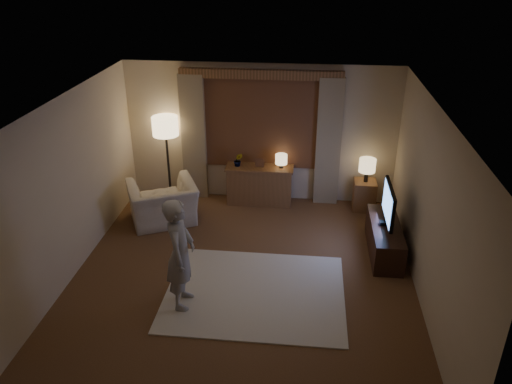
# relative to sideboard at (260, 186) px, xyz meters

# --- Properties ---
(room) EXTENTS (5.04, 5.54, 2.64)m
(room) POSITION_rel_sideboard_xyz_m (-0.00, -2.00, 0.98)
(room) COLOR brown
(room) RESTS_ON ground
(rug) EXTENTS (2.50, 2.00, 0.02)m
(rug) POSITION_rel_sideboard_xyz_m (0.22, -2.80, -0.34)
(rug) COLOR beige
(rug) RESTS_ON floor
(sideboard) EXTENTS (1.20, 0.40, 0.70)m
(sideboard) POSITION_rel_sideboard_xyz_m (0.00, 0.00, 0.00)
(sideboard) COLOR brown
(sideboard) RESTS_ON floor
(picture_frame) EXTENTS (0.16, 0.02, 0.20)m
(picture_frame) POSITION_rel_sideboard_xyz_m (-0.00, 0.00, 0.45)
(picture_frame) COLOR brown
(picture_frame) RESTS_ON sideboard
(plant) EXTENTS (0.17, 0.13, 0.30)m
(plant) POSITION_rel_sideboard_xyz_m (-0.40, 0.00, 0.50)
(plant) COLOR #999999
(plant) RESTS_ON sideboard
(table_lamp_sideboard) EXTENTS (0.22, 0.22, 0.30)m
(table_lamp_sideboard) POSITION_rel_sideboard_xyz_m (0.40, 0.00, 0.55)
(table_lamp_sideboard) COLOR black
(table_lamp_sideboard) RESTS_ON sideboard
(floor_lamp) EXTENTS (0.48, 0.48, 1.64)m
(floor_lamp) POSITION_rel_sideboard_xyz_m (-1.74, 0.00, 1.03)
(floor_lamp) COLOR black
(floor_lamp) RESTS_ON floor
(armchair) EXTENTS (1.44, 1.38, 0.73)m
(armchair) POSITION_rel_sideboard_xyz_m (-1.61, -0.93, 0.02)
(armchair) COLOR beige
(armchair) RESTS_ON floor
(side_table) EXTENTS (0.40, 0.40, 0.56)m
(side_table) POSITION_rel_sideboard_xyz_m (1.96, -0.05, -0.07)
(side_table) COLOR brown
(side_table) RESTS_ON floor
(table_lamp_side) EXTENTS (0.30, 0.30, 0.44)m
(table_lamp_side) POSITION_rel_sideboard_xyz_m (1.96, -0.05, 0.52)
(table_lamp_side) COLOR black
(table_lamp_side) RESTS_ON side_table
(tv_stand) EXTENTS (0.45, 1.40, 0.50)m
(tv_stand) POSITION_rel_sideboard_xyz_m (2.15, -1.53, -0.10)
(tv_stand) COLOR black
(tv_stand) RESTS_ON floor
(tv) EXTENTS (0.22, 0.90, 0.65)m
(tv) POSITION_rel_sideboard_xyz_m (2.14, -1.53, 0.51)
(tv) COLOR black
(tv) RESTS_ON tv_stand
(person) EXTENTS (0.39, 0.58, 1.57)m
(person) POSITION_rel_sideboard_xyz_m (-0.72, -3.14, 0.46)
(person) COLOR #A09C94
(person) RESTS_ON rug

